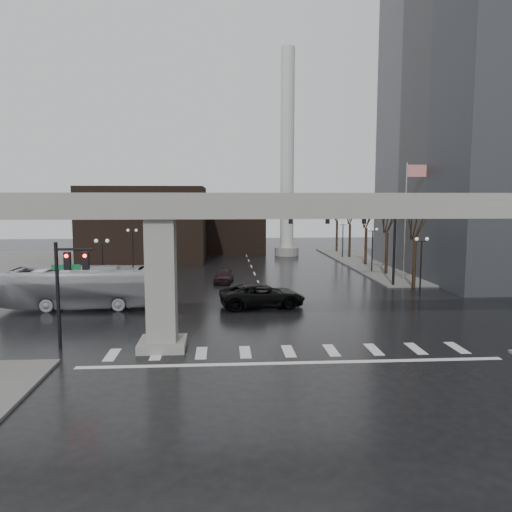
% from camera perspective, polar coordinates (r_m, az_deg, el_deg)
% --- Properties ---
extents(ground, '(160.00, 160.00, 0.00)m').
position_cam_1_polar(ground, '(29.05, 3.47, -10.22)').
color(ground, black).
rests_on(ground, ground).
extents(sidewalk_ne, '(28.00, 36.00, 0.15)m').
position_cam_1_polar(sidewalk_ne, '(70.64, 20.92, -0.65)').
color(sidewalk_ne, slate).
rests_on(sidewalk_ne, ground).
extents(sidewalk_nw, '(28.00, 36.00, 0.15)m').
position_cam_1_polar(sidewalk_nw, '(67.92, -23.12, -1.01)').
color(sidewalk_nw, slate).
rests_on(sidewalk_nw, ground).
extents(elevated_guideway, '(48.00, 2.60, 8.70)m').
position_cam_1_polar(elevated_guideway, '(28.06, 6.14, 3.45)').
color(elevated_guideway, gray).
rests_on(elevated_guideway, ground).
extents(building_far_left, '(16.00, 14.00, 10.00)m').
position_cam_1_polar(building_far_left, '(70.44, -12.40, 3.63)').
color(building_far_left, black).
rests_on(building_far_left, ground).
extents(building_far_mid, '(10.00, 10.00, 8.00)m').
position_cam_1_polar(building_far_mid, '(79.72, -2.74, 3.38)').
color(building_far_mid, black).
rests_on(building_far_mid, ground).
extents(smokestack, '(3.60, 3.60, 30.00)m').
position_cam_1_polar(smokestack, '(74.38, 3.59, 10.35)').
color(smokestack, beige).
rests_on(smokestack, ground).
extents(signal_mast_arm, '(12.12, 0.43, 8.00)m').
position_cam_1_polar(signal_mast_arm, '(48.14, 11.31, 3.38)').
color(signal_mast_arm, black).
rests_on(signal_mast_arm, ground).
extents(signal_left_pole, '(2.30, 0.30, 6.00)m').
position_cam_1_polar(signal_left_pole, '(29.70, -20.77, -2.22)').
color(signal_left_pole, black).
rests_on(signal_left_pole, ground).
extents(flagpole_assembly, '(2.06, 0.12, 12.00)m').
position_cam_1_polar(flagpole_assembly, '(53.08, 17.04, 5.34)').
color(flagpole_assembly, silver).
rests_on(flagpole_assembly, ground).
extents(lamp_right_0, '(1.22, 0.32, 5.11)m').
position_cam_1_polar(lamp_right_0, '(45.24, 18.36, -0.02)').
color(lamp_right_0, black).
rests_on(lamp_right_0, ground).
extents(lamp_right_1, '(1.22, 0.32, 5.11)m').
position_cam_1_polar(lamp_right_1, '(58.37, 13.17, 1.54)').
color(lamp_right_1, black).
rests_on(lamp_right_1, ground).
extents(lamp_right_2, '(1.22, 0.32, 5.11)m').
position_cam_1_polar(lamp_right_2, '(71.83, 9.90, 2.52)').
color(lamp_right_2, black).
rests_on(lamp_right_2, ground).
extents(lamp_left_0, '(1.22, 0.32, 5.11)m').
position_cam_1_polar(lamp_left_0, '(43.02, -17.16, -0.30)').
color(lamp_left_0, black).
rests_on(lamp_left_0, ground).
extents(lamp_left_1, '(1.22, 0.32, 5.11)m').
position_cam_1_polar(lamp_left_1, '(56.67, -13.94, 1.38)').
color(lamp_left_1, black).
rests_on(lamp_left_1, ground).
extents(lamp_left_2, '(1.22, 0.32, 5.11)m').
position_cam_1_polar(lamp_left_2, '(70.46, -11.97, 2.40)').
color(lamp_left_2, black).
rests_on(lamp_left_2, ground).
extents(tree_right_0, '(1.09, 1.58, 7.50)m').
position_cam_1_polar(tree_right_0, '(49.40, 17.68, -0.27)').
color(tree_right_0, black).
rests_on(tree_right_0, ground).
extents(tree_right_1, '(1.09, 1.61, 7.67)m').
position_cam_1_polar(tree_right_1, '(56.86, 14.73, 0.74)').
color(tree_right_1, black).
rests_on(tree_right_1, ground).
extents(tree_right_2, '(1.10, 1.63, 7.85)m').
position_cam_1_polar(tree_right_2, '(64.45, 12.47, 1.52)').
color(tree_right_2, black).
rests_on(tree_right_2, ground).
extents(tree_right_3, '(1.11, 1.66, 8.02)m').
position_cam_1_polar(tree_right_3, '(72.13, 10.69, 2.13)').
color(tree_right_3, black).
rests_on(tree_right_3, ground).
extents(tree_right_4, '(1.12, 1.69, 8.19)m').
position_cam_1_polar(tree_right_4, '(79.88, 9.25, 2.62)').
color(tree_right_4, black).
rests_on(tree_right_4, ground).
extents(pickup_truck, '(6.93, 3.79, 1.84)m').
position_cam_1_polar(pickup_truck, '(38.87, 0.74, -4.52)').
color(pickup_truck, black).
rests_on(pickup_truck, ground).
extents(city_bus, '(11.56, 2.79, 3.21)m').
position_cam_1_polar(city_bus, '(40.51, -19.36, -3.45)').
color(city_bus, silver).
rests_on(city_bus, ground).
extents(far_car, '(2.24, 4.33, 1.41)m').
position_cam_1_polar(far_car, '(50.25, -3.70, -2.26)').
color(far_car, black).
rests_on(far_car, ground).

